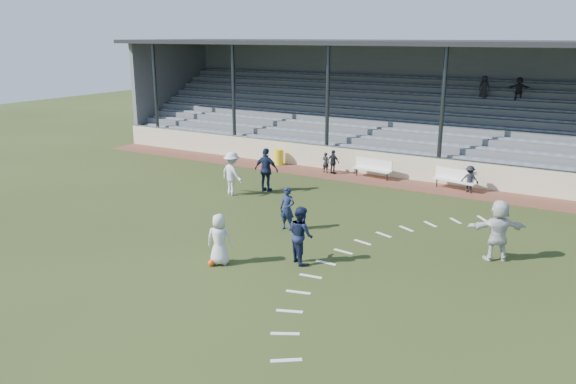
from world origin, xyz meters
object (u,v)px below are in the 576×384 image
Objects in this scene: bench_left at (373,167)px; player_navy_lead at (287,209)px; bench_right at (455,177)px; football at (211,263)px; player_white_lead at (219,239)px; trash_bin at (279,157)px.

player_navy_lead is (0.22, -8.76, 0.21)m from bench_left.
football is (-4.16, -12.74, -0.48)m from bench_right.
football is 0.78m from player_white_lead.
bench_left is at bearing 88.68° from player_navy_lead.
football is (5.48, -13.01, -0.34)m from trash_bin.
football is at bearing -84.49° from bench_left.
bench_left is at bearing -170.00° from bench_right.
player_white_lead reaches higher than bench_right.
bench_left is 2.40× the size of trash_bin.
player_white_lead reaches higher than trash_bin.
player_white_lead is at bearing -95.41° from player_navy_lead.
player_white_lead reaches higher than football.
player_white_lead reaches higher than bench_left.
football is at bearing -97.08° from player_navy_lead.
trash_bin is 0.52× the size of player_white_lead.
bench_right is 13.09m from player_white_lead.
player_white_lead is (0.05, -12.58, 0.23)m from bench_left.
player_navy_lead reaches higher than trash_bin.
player_white_lead is at bearing -66.20° from trash_bin.
bench_right is at bearing 71.90° from football.
bench_left and bench_right have the same top height.
player_white_lead is 3.83m from player_navy_lead.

